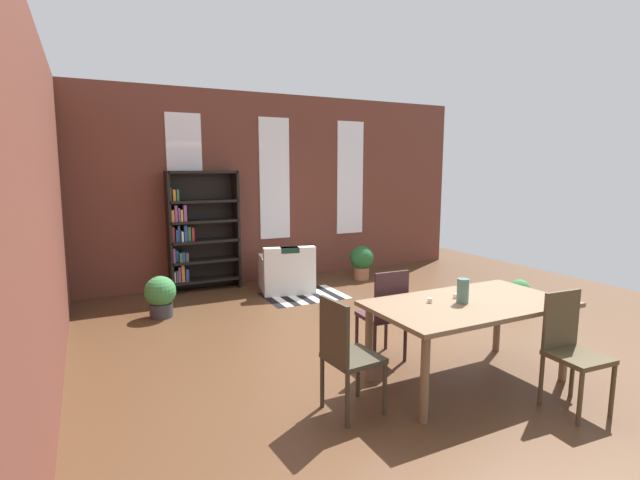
# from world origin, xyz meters

# --- Properties ---
(ground_plane) EXTENTS (9.68, 9.68, 0.00)m
(ground_plane) POSITION_xyz_m (0.00, 0.00, 0.00)
(ground_plane) COLOR #4F331E
(back_wall_brick) EXTENTS (7.49, 0.12, 3.20)m
(back_wall_brick) POSITION_xyz_m (0.00, 3.78, 1.60)
(back_wall_brick) COLOR brown
(back_wall_brick) RESTS_ON ground
(left_wall_brick) EXTENTS (0.12, 8.45, 3.20)m
(left_wall_brick) POSITION_xyz_m (-3.31, 0.00, 1.60)
(left_wall_brick) COLOR brown
(left_wall_brick) RESTS_ON ground
(window_pane_0) EXTENTS (0.55, 0.02, 2.08)m
(window_pane_0) POSITION_xyz_m (-1.52, 3.71, 1.76)
(window_pane_0) COLOR white
(window_pane_1) EXTENTS (0.55, 0.02, 2.08)m
(window_pane_1) POSITION_xyz_m (0.00, 3.71, 1.76)
(window_pane_1) COLOR white
(window_pane_2) EXTENTS (0.55, 0.02, 2.08)m
(window_pane_2) POSITION_xyz_m (1.52, 3.71, 1.76)
(window_pane_2) COLOR white
(dining_table) EXTENTS (1.82, 0.99, 0.75)m
(dining_table) POSITION_xyz_m (0.08, -0.89, 0.67)
(dining_table) COLOR brown
(dining_table) RESTS_ON ground
(vase_on_table) EXTENTS (0.11, 0.11, 0.22)m
(vase_on_table) POSITION_xyz_m (-0.00, -0.89, 0.87)
(vase_on_table) COLOR #4C7266
(vase_on_table) RESTS_ON dining_table
(tealight_candle_0) EXTENTS (0.04, 0.04, 0.03)m
(tealight_candle_0) POSITION_xyz_m (0.18, -0.67, 0.77)
(tealight_candle_0) COLOR silver
(tealight_candle_0) RESTS_ON dining_table
(tealight_candle_1) EXTENTS (0.04, 0.04, 0.04)m
(tealight_candle_1) POSITION_xyz_m (-0.25, -0.75, 0.78)
(tealight_candle_1) COLOR silver
(tealight_candle_1) RESTS_ON dining_table
(tealight_candle_2) EXTENTS (0.04, 0.04, 0.04)m
(tealight_candle_2) POSITION_xyz_m (0.06, -0.74, 0.77)
(tealight_candle_2) COLOR silver
(tealight_candle_2) RESTS_ON dining_table
(dining_chair_head_left) EXTENTS (0.43, 0.43, 0.95)m
(dining_chair_head_left) POSITION_xyz_m (-1.20, -0.90, 0.51)
(dining_chair_head_left) COLOR #363123
(dining_chair_head_left) RESTS_ON ground
(dining_chair_near_right) EXTENTS (0.43, 0.43, 0.95)m
(dining_chair_near_right) POSITION_xyz_m (0.50, -1.61, 0.51)
(dining_chair_near_right) COLOR #493C26
(dining_chair_near_right) RESTS_ON ground
(dining_chair_far_left) EXTENTS (0.41, 0.41, 0.95)m
(dining_chair_far_left) POSITION_xyz_m (-0.33, -0.17, 0.51)
(dining_chair_far_left) COLOR #381F23
(dining_chair_far_left) RESTS_ON ground
(bookshelf_tall) EXTENTS (1.11, 0.34, 1.91)m
(bookshelf_tall) POSITION_xyz_m (-1.38, 3.52, 0.94)
(bookshelf_tall) COLOR black
(bookshelf_tall) RESTS_ON ground
(armchair_white) EXTENTS (0.95, 0.95, 0.75)m
(armchair_white) POSITION_xyz_m (-0.16, 2.83, 0.28)
(armchair_white) COLOR silver
(armchair_white) RESTS_ON ground
(potted_plant_by_shelf) EXTENTS (0.40, 0.40, 0.55)m
(potted_plant_by_shelf) POSITION_xyz_m (-2.16, 2.32, 0.30)
(potted_plant_by_shelf) COLOR #333338
(potted_plant_by_shelf) RESTS_ON ground
(potted_plant_corner) EXTENTS (0.29, 0.29, 0.42)m
(potted_plant_corner) POSITION_xyz_m (2.37, 0.47, 0.22)
(potted_plant_corner) COLOR silver
(potted_plant_corner) RESTS_ON ground
(potted_plant_window) EXTENTS (0.42, 0.42, 0.59)m
(potted_plant_window) POSITION_xyz_m (1.33, 2.96, 0.34)
(potted_plant_window) COLOR #9E6042
(potted_plant_window) RESTS_ON ground
(striped_rug) EXTENTS (1.21, 0.91, 0.01)m
(striped_rug) POSITION_xyz_m (-0.04, 2.42, 0.00)
(striped_rug) COLOR black
(striped_rug) RESTS_ON ground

